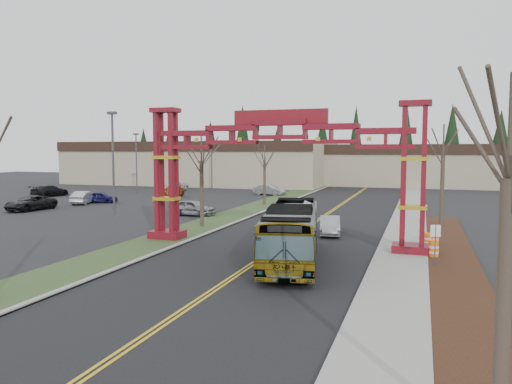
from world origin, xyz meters
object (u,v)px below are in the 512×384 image
at_px(light_pole_far, 212,157).
at_px(street_sign, 435,237).
at_px(bare_tree_median_far, 265,163).
at_px(retail_building_west, 202,163).
at_px(bare_tree_right_near, 509,181).
at_px(parked_car_far_a, 270,190).
at_px(transit_bus, 292,233).
at_px(barrel_north, 434,237).
at_px(parked_car_near_c, 30,203).
at_px(parked_car_near_a, 193,208).
at_px(silver_sedan, 330,226).
at_px(parked_car_far_b, 174,187).
at_px(bare_tree_median_mid, 201,161).
at_px(parked_car_far_c, 50,191).
at_px(light_pole_near, 113,155).
at_px(parked_car_mid_a, 171,192).
at_px(retail_building_east, 432,165).
at_px(bare_tree_right_far, 443,152).
at_px(barrel_mid, 427,241).
at_px(gateway_arch, 280,152).
at_px(parked_car_near_b, 84,197).
at_px(light_pole_mid, 136,159).
at_px(parked_car_mid_b, 101,197).

bearing_deg(light_pole_far, street_sign, -54.37).
bearing_deg(bare_tree_median_far, retail_building_west, 124.73).
bearing_deg(bare_tree_right_near, parked_car_far_a, 111.31).
xyz_separation_m(transit_bus, barrel_north, (7.52, 7.66, -1.05)).
bearing_deg(parked_car_near_c, parked_car_near_a, 10.71).
bearing_deg(parked_car_near_c, retail_building_west, 97.09).
distance_m(transit_bus, silver_sedan, 9.35).
bearing_deg(parked_car_far_b, bare_tree_right_near, -45.20).
bearing_deg(street_sign, parked_car_far_a, 118.65).
bearing_deg(parked_car_near_a, bare_tree_median_mid, -146.82).
xyz_separation_m(parked_car_far_a, parked_car_far_c, (-26.87, -10.81, 0.03)).
bearing_deg(light_pole_near, parked_car_mid_a, 100.77).
bearing_deg(light_pole_near, bare_tree_median_far, 48.33).
xyz_separation_m(parked_car_far_b, street_sign, (35.60, -38.85, 0.94)).
distance_m(retail_building_east, silver_sedan, 57.26).
xyz_separation_m(bare_tree_right_far, barrel_mid, (-1.14, -9.45, -5.50)).
bearing_deg(parked_car_near_a, gateway_arch, -133.40).
bearing_deg(barrel_mid, parked_car_far_b, 136.50).
xyz_separation_m(parked_car_far_b, bare_tree_right_far, (36.40, -24.00, 5.30)).
relative_size(parked_car_far_a, light_pole_near, 0.45).
height_order(gateway_arch, street_sign, gateway_arch).
distance_m(parked_car_far_c, barrel_north, 51.06).
distance_m(light_pole_far, barrel_north, 49.81).
xyz_separation_m(light_pole_near, street_sign, (28.18, -12.91, -3.96)).
height_order(silver_sedan, parked_car_mid_a, parked_car_mid_a).
bearing_deg(street_sign, parked_car_near_b, 151.64).
distance_m(transit_bus, light_pole_far, 51.82).
bearing_deg(retail_building_east, light_pole_far, -148.03).
bearing_deg(gateway_arch, retail_building_west, 119.07).
xyz_separation_m(parked_car_far_a, light_pole_mid, (-18.61, -3.01, 4.15)).
relative_size(parked_car_near_a, bare_tree_right_far, 0.54).
distance_m(transit_bus, bare_tree_right_near, 18.30).
xyz_separation_m(retail_building_west, parked_car_near_b, (2.20, -37.00, -3.03)).
xyz_separation_m(parked_car_far_b, light_pole_near, (7.43, -25.93, 4.90)).
distance_m(bare_tree_median_far, street_sign, 30.70).
distance_m(parked_car_mid_b, bare_tree_right_near, 53.33).
xyz_separation_m(bare_tree_median_far, street_sign, (17.21, -25.24, -3.07)).
xyz_separation_m(parked_car_near_a, bare_tree_right_far, (21.67, 0.17, 5.22)).
xyz_separation_m(transit_bus, silver_sedan, (0.47, 9.29, -0.92)).
height_order(gateway_arch, retail_building_east, gateway_arch).
height_order(parked_car_far_b, bare_tree_right_far, bare_tree_right_far).
bearing_deg(bare_tree_right_near, parked_car_mid_b, 133.67).
relative_size(bare_tree_median_mid, light_pole_mid, 0.87).
xyz_separation_m(retail_building_west, parked_car_far_b, (3.60, -18.13, -3.08)).
height_order(parked_car_near_a, parked_car_far_c, parked_car_far_c).
distance_m(parked_car_near_b, parked_car_far_b, 18.92).
xyz_separation_m(bare_tree_median_far, bare_tree_right_far, (18.00, -10.39, 1.29)).
relative_size(bare_tree_right_near, bare_tree_right_far, 0.93).
height_order(parked_car_mid_b, parked_car_far_c, parked_car_far_c).
relative_size(transit_bus, bare_tree_right_near, 1.51).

